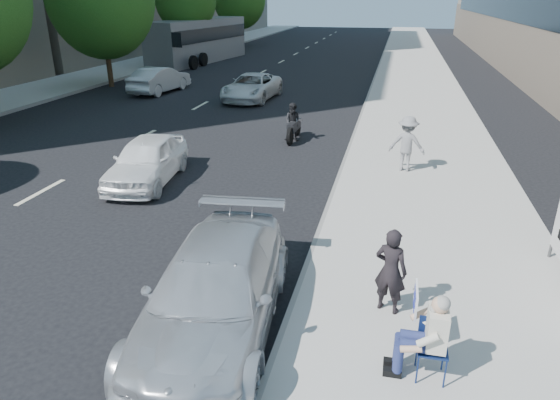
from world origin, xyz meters
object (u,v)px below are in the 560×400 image
(pedestrian_woman, at_px, (391,271))
(white_sedan_mid, at_px, (160,80))
(seated_protester, at_px, (426,331))
(bus, at_px, (199,41))
(white_sedan_near, at_px, (147,160))
(motorcycle, at_px, (294,124))
(parked_sedan, at_px, (215,291))
(white_sedan_far, at_px, (252,87))
(jogger, at_px, (407,144))

(pedestrian_woman, distance_m, white_sedan_mid, 22.80)
(seated_protester, distance_m, white_sedan_mid, 24.29)
(bus, bearing_deg, white_sedan_near, -63.71)
(white_sedan_near, bearing_deg, motorcycle, 52.37)
(parked_sedan, distance_m, white_sedan_far, 19.36)
(parked_sedan, bearing_deg, white_sedan_far, 98.68)
(jogger, bearing_deg, parked_sedan, 79.58)
(parked_sedan, bearing_deg, pedestrian_woman, 13.82)
(parked_sedan, bearing_deg, white_sedan_near, 119.42)
(pedestrian_woman, xyz_separation_m, white_sedan_near, (-7.01, 5.20, -0.24))
(pedestrian_woman, bearing_deg, parked_sedan, 38.90)
(motorcycle, bearing_deg, jogger, -34.05)
(parked_sedan, xyz_separation_m, bus, (-13.31, 33.18, 0.93))
(jogger, xyz_separation_m, bus, (-16.30, 24.71, 0.66))
(white_sedan_near, height_order, white_sedan_far, white_sedan_near)
(white_sedan_far, bearing_deg, pedestrian_woman, -64.26)
(white_sedan_far, bearing_deg, jogger, -50.00)
(seated_protester, height_order, motorcycle, seated_protester)
(white_sedan_far, relative_size, motorcycle, 2.30)
(seated_protester, relative_size, white_sedan_far, 0.28)
(jogger, height_order, bus, bus)
(white_sedan_near, bearing_deg, jogger, 11.22)
(seated_protester, relative_size, motorcycle, 0.64)
(seated_protester, bearing_deg, bus, 116.12)
(jogger, height_order, pedestrian_woman, jogger)
(white_sedan_mid, height_order, motorcycle, motorcycle)
(seated_protester, height_order, bus, bus)
(bus, bearing_deg, jogger, -48.72)
(jogger, relative_size, white_sedan_mid, 0.39)
(white_sedan_far, xyz_separation_m, motorcycle, (3.70, -7.28, -0.02))
(jogger, bearing_deg, white_sedan_far, -43.94)
(white_sedan_far, height_order, bus, bus)
(jogger, xyz_separation_m, white_sedan_near, (-7.30, -2.32, -0.31))
(pedestrian_woman, distance_m, white_sedan_near, 8.73)
(pedestrian_woman, xyz_separation_m, white_sedan_far, (-7.48, 17.81, -0.25))
(white_sedan_mid, bearing_deg, white_sedan_far, 178.94)
(parked_sedan, height_order, white_sedan_mid, parked_sedan)
(white_sedan_far, distance_m, bus, 16.79)
(jogger, distance_m, white_sedan_far, 12.90)
(white_sedan_near, bearing_deg, bus, 101.98)
(white_sedan_far, bearing_deg, parked_sedan, -72.76)
(bus, bearing_deg, white_sedan_mid, -69.86)
(seated_protester, xyz_separation_m, white_sedan_mid, (-13.58, 20.15, -0.17))
(jogger, height_order, parked_sedan, jogger)
(jogger, relative_size, white_sedan_near, 0.43)
(seated_protester, relative_size, white_sedan_near, 0.34)
(seated_protester, height_order, white_sedan_near, seated_protester)
(bus, bearing_deg, pedestrian_woman, -55.71)
(pedestrian_woman, bearing_deg, white_sedan_mid, -35.54)
(seated_protester, xyz_separation_m, motorcycle, (-4.29, 12.00, -0.24))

